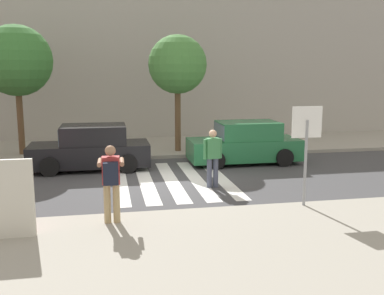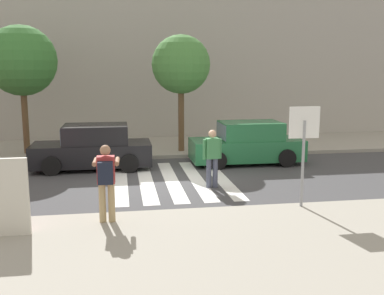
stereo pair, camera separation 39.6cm
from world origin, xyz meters
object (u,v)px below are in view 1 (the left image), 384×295
object	(u,v)px
stop_sign	(306,134)
street_tree_west	(16,61)
parked_car_green	(245,144)
pedestrian_crossing	(213,155)
street_tree_center	(177,65)
photographer_with_backpack	(111,177)
advertising_board	(5,199)
parked_car_black	(91,149)

from	to	relation	value
stop_sign	street_tree_west	bearing A→B (deg)	133.80
stop_sign	parked_car_green	distance (m)	5.87
pedestrian_crossing	street_tree_center	size ratio (longest dim) A/B	0.37
pedestrian_crossing	parked_car_green	world-z (taller)	pedestrian_crossing
photographer_with_backpack	advertising_board	bearing A→B (deg)	-166.75
pedestrian_crossing	photographer_with_backpack	bearing A→B (deg)	-134.81
pedestrian_crossing	street_tree_center	bearing A→B (deg)	91.89
parked_car_green	street_tree_center	world-z (taller)	street_tree_center
street_tree_center	stop_sign	bearing A→B (deg)	-76.61
stop_sign	parked_car_black	distance (m)	7.92
parked_car_black	street_tree_west	size ratio (longest dim) A/B	0.82
stop_sign	street_tree_center	world-z (taller)	street_tree_center
street_tree_west	advertising_board	world-z (taller)	street_tree_west
parked_car_black	parked_car_green	distance (m)	5.60
photographer_with_backpack	pedestrian_crossing	distance (m)	4.23
pedestrian_crossing	parked_car_green	size ratio (longest dim) A/B	0.42
pedestrian_crossing	parked_car_green	bearing A→B (deg)	57.90
street_tree_west	street_tree_center	bearing A→B (deg)	-4.31
street_tree_west	parked_car_black	bearing A→B (deg)	-44.15
stop_sign	pedestrian_crossing	bearing A→B (deg)	123.75
parked_car_green	photographer_with_backpack	bearing A→B (deg)	-128.84
parked_car_black	street_tree_west	world-z (taller)	street_tree_west
parked_car_black	advertising_board	distance (m)	6.83
stop_sign	photographer_with_backpack	world-z (taller)	stop_sign
stop_sign	street_tree_center	distance (m)	8.34
photographer_with_backpack	parked_car_black	distance (m)	6.23
advertising_board	stop_sign	bearing A→B (deg)	7.78
street_tree_west	parked_car_green	bearing A→B (deg)	-17.72
pedestrian_crossing	street_tree_center	distance (m)	6.00
parked_car_black	parked_car_green	xyz separation A→B (m)	(5.60, 0.00, 0.00)
pedestrian_crossing	advertising_board	bearing A→B (deg)	-145.40
pedestrian_crossing	street_tree_center	world-z (taller)	street_tree_center
parked_car_black	advertising_board	bearing A→B (deg)	-102.30
parked_car_green	street_tree_west	size ratio (longest dim) A/B	0.82
street_tree_center	advertising_board	world-z (taller)	street_tree_center
stop_sign	street_tree_center	bearing A→B (deg)	103.39
pedestrian_crossing	street_tree_west	world-z (taller)	street_tree_west
stop_sign	photographer_with_backpack	distance (m)	4.77
street_tree_west	advertising_board	size ratio (longest dim) A/B	3.13
street_tree_center	advertising_board	bearing A→B (deg)	-118.82
photographer_with_backpack	street_tree_center	world-z (taller)	street_tree_center
stop_sign	advertising_board	distance (m)	6.90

